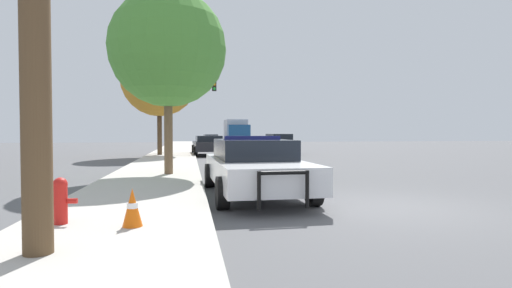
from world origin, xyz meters
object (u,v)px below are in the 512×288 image
police_car (254,165)px  traffic_cone (132,207)px  car_background_distant (210,140)px  tree_sidewalk_near (168,49)px  car_background_oncoming (280,143)px  car_background_midblock (208,145)px  tree_sidewalk_mid (159,78)px  box_truck (236,131)px  traffic_light (185,98)px  fire_hydrant (60,199)px

police_car → traffic_cone: bearing=53.9°
car_background_distant → tree_sidewalk_near: 33.20m
car_background_oncoming → tree_sidewalk_near: tree_sidewalk_near is taller
car_background_midblock → tree_sidewalk_mid: (-3.06, -1.03, 4.16)m
car_background_oncoming → box_truck: bearing=-92.4°
tree_sidewalk_mid → tree_sidewalk_near: 11.85m
police_car → car_background_distant: 36.98m
car_background_oncoming → box_truck: size_ratio=0.58×
police_car → car_background_midblock: size_ratio=1.15×
traffic_light → tree_sidewalk_mid: 3.22m
car_background_oncoming → fire_hydrant: bearing=64.0°
car_background_distant → police_car: bearing=-94.7°
car_background_midblock → box_truck: bearing=76.7°
fire_hydrant → car_background_oncoming: bearing=68.7°
car_background_oncoming → car_background_midblock: bearing=8.2°
tree_sidewalk_near → car_background_oncoming: bearing=63.4°
traffic_light → car_background_oncoming: traffic_light is taller
box_truck → traffic_cone: bearing=81.7°
car_background_distant → car_background_oncoming: size_ratio=1.11×
tree_sidewalk_near → traffic_cone: 8.50m
traffic_light → tree_sidewalk_near: bearing=-91.7°
traffic_light → car_background_midblock: size_ratio=1.14×
car_background_midblock → traffic_light: bearing=131.1°
car_background_oncoming → traffic_cone: car_background_oncoming is taller
car_background_distant → box_truck: (3.08, 0.79, 0.96)m
car_background_distant → traffic_cone: bearing=-98.0°
traffic_light → traffic_cone: size_ratio=9.40×
tree_sidewalk_mid → tree_sidewalk_near: bearing=-84.5°
police_car → traffic_cone: (-2.37, -3.45, -0.31)m
car_background_midblock → car_background_distant: bearing=84.9°
police_car → traffic_light: size_ratio=1.01×
car_background_oncoming → traffic_light: bearing=-8.6°
fire_hydrant → tree_sidewalk_mid: tree_sidewalk_mid is taller
traffic_light → car_background_oncoming: (6.57, -0.44, -3.14)m
traffic_light → car_background_midblock: (1.49, -1.61, -3.17)m
traffic_light → tree_sidewalk_mid: size_ratio=0.75×
tree_sidewalk_near → tree_sidewalk_mid: bearing=95.5°
fire_hydrant → car_background_distant: car_background_distant is taller
traffic_cone → car_background_distant: bearing=85.4°
car_background_midblock → traffic_cone: bearing=-97.6°
car_background_oncoming → tree_sidewalk_mid: (-8.14, -2.20, 4.13)m
box_truck → tree_sidewalk_mid: 23.28m
car_background_distant → traffic_cone: car_background_distant is taller
box_truck → tree_sidewalk_near: tree_sidewalk_near is taller
tree_sidewalk_mid → fire_hydrant: bearing=-90.3°
box_truck → tree_sidewalk_mid: tree_sidewalk_mid is taller
car_background_distant → traffic_cone: size_ratio=7.90×
traffic_light → traffic_cone: 22.26m
police_car → fire_hydrant: police_car is taller
traffic_light → tree_sidewalk_near: (-0.43, -14.42, 0.42)m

